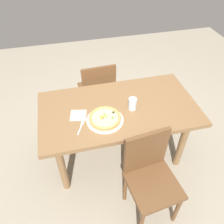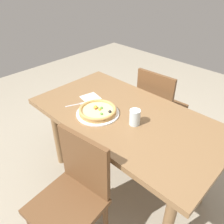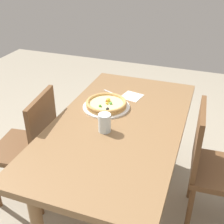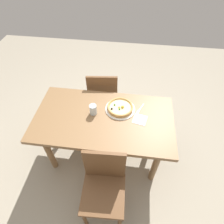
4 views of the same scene
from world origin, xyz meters
The scene contains 9 objects.
ground_plane centered at (0.00, 0.00, 0.00)m, with size 6.00×6.00×0.00m, color #9E937F.
dining_table centered at (0.00, 0.00, 0.63)m, with size 1.48×0.81×0.73m.
chair_near centered at (0.11, -0.62, 0.48)m, with size 0.45×0.45×0.88m.
chair_far centered at (-0.09, 0.62, 0.48)m, with size 0.42×0.42×0.88m.
plate centered at (-0.16, -0.14, 0.74)m, with size 0.33×0.33×0.01m, color white.
pizza centered at (-0.16, -0.14, 0.76)m, with size 0.28×0.28×0.05m.
fork centered at (-0.38, -0.17, 0.73)m, with size 0.08×0.16×0.00m.
drinking_glass centered at (0.12, -0.05, 0.79)m, with size 0.08×0.08×0.12m, color silver.
napkin centered at (-0.38, -0.02, 0.73)m, with size 0.14×0.14×0.00m, color white.
Camera 2 is at (0.90, -1.08, 1.70)m, focal length 36.18 mm.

